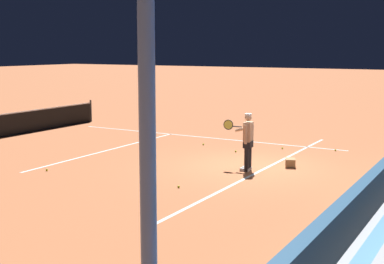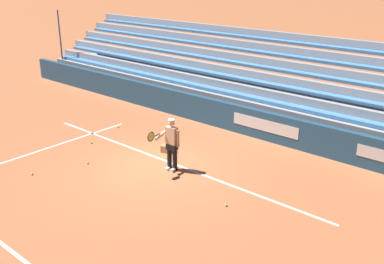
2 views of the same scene
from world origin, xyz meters
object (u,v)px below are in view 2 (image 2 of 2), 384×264
tennis_ball_stray_back (226,205)px  tennis_ball_on_baseline (88,163)px  ball_box_cardboard (167,149)px  tennis_ball_far_right (118,127)px  tennis_player (171,144)px  tennis_ball_toward_net (32,174)px  tennis_ball_far_left (91,143)px

tennis_ball_stray_back → tennis_ball_on_baseline: (5.14, 0.79, 0.00)m
ball_box_cardboard → tennis_ball_far_right: (3.27, -0.51, -0.10)m
tennis_player → tennis_ball_far_right: tennis_player is taller
tennis_ball_toward_net → tennis_ball_stray_back: bearing=-157.1°
ball_box_cardboard → tennis_ball_far_left: ball_box_cardboard is taller
ball_box_cardboard → tennis_ball_far_left: size_ratio=6.06×
tennis_ball_toward_net → tennis_ball_far_right: (1.32, -4.63, 0.00)m
tennis_ball_toward_net → tennis_ball_stray_back: same height
tennis_ball_toward_net → tennis_ball_far_right: same height
tennis_ball_toward_net → tennis_ball_on_baseline: same height
ball_box_cardboard → tennis_ball_on_baseline: 2.79m
tennis_player → tennis_ball_far_left: (3.81, 0.30, -0.86)m
tennis_ball_far_left → tennis_ball_stray_back: 6.55m
tennis_ball_toward_net → tennis_ball_far_left: same height
tennis_player → tennis_ball_stray_back: (-2.73, 0.72, -0.86)m
ball_box_cardboard → tennis_ball_far_right: ball_box_cardboard is taller
tennis_ball_toward_net → tennis_ball_far_left: (0.75, -2.86, 0.00)m
ball_box_cardboard → tennis_ball_far_left: 2.98m
tennis_player → tennis_ball_toward_net: tennis_player is taller
tennis_ball_toward_net → tennis_ball_stray_back: 6.28m
tennis_ball_far_left → tennis_ball_far_right: 1.86m
tennis_player → tennis_ball_far_right: 4.70m
tennis_ball_stray_back → tennis_ball_far_right: 7.44m
tennis_ball_far_right → tennis_ball_on_baseline: bearing=123.5°
tennis_ball_far_right → tennis_ball_on_baseline: size_ratio=1.00×
tennis_ball_stray_back → tennis_ball_far_right: bearing=-17.1°
tennis_ball_toward_net → tennis_ball_far_right: size_ratio=1.00×
tennis_ball_toward_net → tennis_ball_on_baseline: 1.78m
tennis_ball_on_baseline → tennis_player: bearing=-147.9°
tennis_player → tennis_ball_on_baseline: 2.97m
tennis_ball_far_right → tennis_ball_on_baseline: (-1.97, 2.97, 0.00)m
tennis_ball_far_left → tennis_ball_far_right: size_ratio=1.00×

